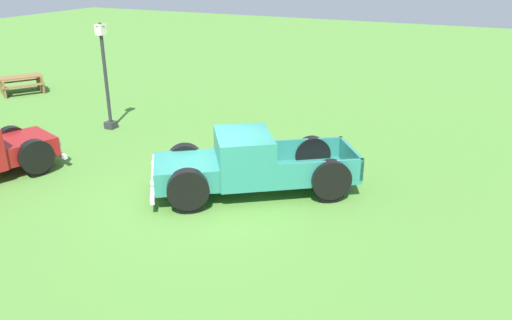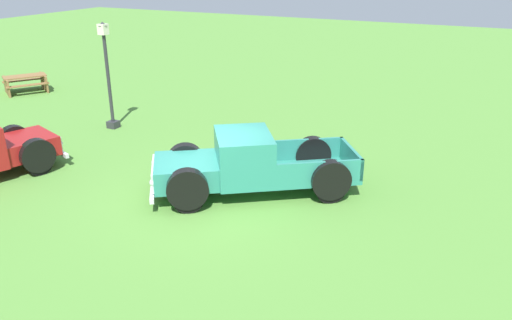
# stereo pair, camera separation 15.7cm
# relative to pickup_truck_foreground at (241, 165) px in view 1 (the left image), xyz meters

# --- Properties ---
(ground_plane) EXTENTS (80.00, 80.00, 0.00)m
(ground_plane) POSITION_rel_pickup_truck_foreground_xyz_m (-0.63, 0.59, -0.78)
(ground_plane) COLOR #548C38
(pickup_truck_foreground) EXTENTS (4.58, 5.44, 1.63)m
(pickup_truck_foreground) POSITION_rel_pickup_truck_foreground_xyz_m (0.00, 0.00, 0.00)
(pickup_truck_foreground) COLOR #2D8475
(pickup_truck_foreground) RESTS_ON ground_plane
(lamp_post_far) EXTENTS (0.36, 0.36, 3.77)m
(lamp_post_far) POSITION_rel_pickup_truck_foreground_xyz_m (2.81, 6.75, 1.20)
(lamp_post_far) COLOR #2D2D33
(lamp_post_far) RESTS_ON ground_plane
(picnic_table) EXTENTS (2.31, 2.21, 0.78)m
(picnic_table) POSITION_rel_pickup_truck_foreground_xyz_m (5.13, 13.85, -0.28)
(picnic_table) COLOR olive
(picnic_table) RESTS_ON ground_plane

